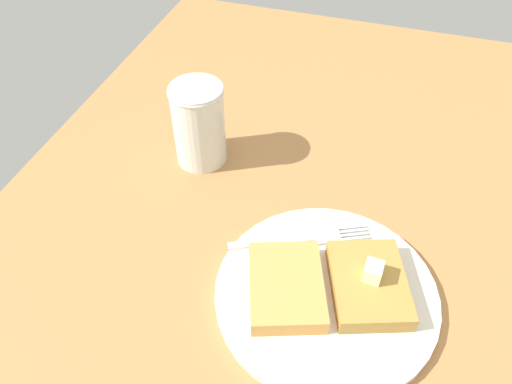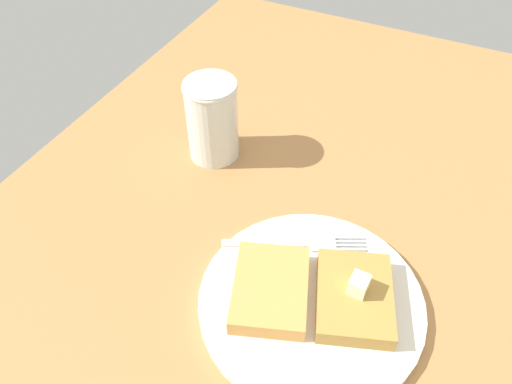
# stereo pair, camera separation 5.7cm
# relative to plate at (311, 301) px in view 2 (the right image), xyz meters

# --- Properties ---
(table_surface) EXTENTS (1.01, 1.01, 0.03)m
(table_surface) POSITION_rel_plate_xyz_m (-0.08, -0.11, -0.02)
(table_surface) COLOR #AD7843
(table_surface) RESTS_ON ground
(plate) EXTENTS (0.23, 0.23, 0.01)m
(plate) POSITION_rel_plate_xyz_m (0.00, 0.00, 0.00)
(plate) COLOR silver
(plate) RESTS_ON table_surface
(toast_slice_left) EXTENTS (0.10, 0.12, 0.02)m
(toast_slice_left) POSITION_rel_plate_xyz_m (-0.04, -0.01, 0.01)
(toast_slice_left) COLOR #B3863D
(toast_slice_left) RESTS_ON plate
(toast_slice_middle) EXTENTS (0.10, 0.12, 0.02)m
(toast_slice_middle) POSITION_rel_plate_xyz_m (0.04, 0.01, 0.01)
(toast_slice_middle) COLOR #D8974B
(toast_slice_middle) RESTS_ON plate
(butter_pat_primary) EXTENTS (0.02, 0.02, 0.02)m
(butter_pat_primary) POSITION_rel_plate_xyz_m (-0.04, -0.02, 0.03)
(butter_pat_primary) COLOR #F9F1C4
(butter_pat_primary) RESTS_ON toast_slice_left
(fork) EXTENTS (0.15, 0.08, 0.00)m
(fork) POSITION_rel_plate_xyz_m (0.03, -0.06, 0.01)
(fork) COLOR silver
(fork) RESTS_ON plate
(syrup_jar) EXTENTS (0.07, 0.07, 0.11)m
(syrup_jar) POSITION_rel_plate_xyz_m (0.21, -0.17, 0.05)
(syrup_jar) COLOR #552C09
(syrup_jar) RESTS_ON table_surface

